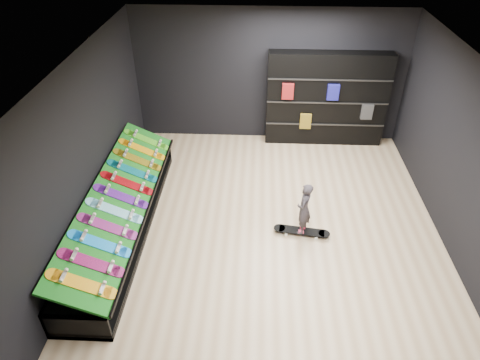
{
  "coord_description": "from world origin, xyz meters",
  "views": [
    {
      "loc": [
        -0.23,
        -5.6,
        5.12
      ],
      "look_at": [
        -0.5,
        0.2,
        1.0
      ],
      "focal_mm": 32.0,
      "sensor_mm": 36.0,
      "label": 1
    }
  ],
  "objects_px": {
    "display_rack": "(122,218)",
    "back_shelving": "(326,99)",
    "floor_skateboard": "(302,232)",
    "child": "(303,218)"
  },
  "relations": [
    {
      "from": "display_rack",
      "to": "floor_skateboard",
      "type": "xyz_separation_m",
      "value": [
        3.14,
        0.01,
        -0.2
      ]
    },
    {
      "from": "display_rack",
      "to": "floor_skateboard",
      "type": "bearing_deg",
      "value": 0.26
    },
    {
      "from": "back_shelving",
      "to": "floor_skateboard",
      "type": "xyz_separation_m",
      "value": [
        -0.7,
        -3.31,
        -1.02
      ]
    },
    {
      "from": "back_shelving",
      "to": "child",
      "type": "relative_size",
      "value": 4.56
    },
    {
      "from": "display_rack",
      "to": "back_shelving",
      "type": "relative_size",
      "value": 1.69
    },
    {
      "from": "floor_skateboard",
      "to": "child",
      "type": "bearing_deg",
      "value": 0.0
    },
    {
      "from": "display_rack",
      "to": "back_shelving",
      "type": "height_order",
      "value": "back_shelving"
    },
    {
      "from": "floor_skateboard",
      "to": "child",
      "type": "relative_size",
      "value": 1.68
    },
    {
      "from": "child",
      "to": "floor_skateboard",
      "type": "bearing_deg",
      "value": 180.0
    },
    {
      "from": "floor_skateboard",
      "to": "child",
      "type": "distance_m",
      "value": 0.33
    }
  ]
}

